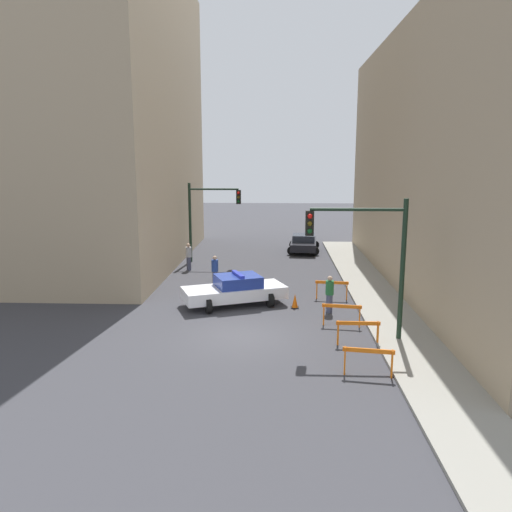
{
  "coord_description": "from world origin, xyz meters",
  "views": [
    {
      "loc": [
        1.36,
        -18.25,
        6.67
      ],
      "look_at": [
        0.25,
        6.76,
        1.83
      ],
      "focal_mm": 35.0,
      "sensor_mm": 36.0,
      "label": 1
    }
  ],
  "objects_px": {
    "barrier_corner": "(332,287)",
    "barrier_front": "(368,357)",
    "traffic_light_near": "(371,248)",
    "pedestrian_crossing": "(215,271)",
    "traffic_light_far": "(207,211)",
    "barrier_back": "(342,311)",
    "pedestrian_sidewalk": "(330,294)",
    "pedestrian_corner": "(189,256)",
    "traffic_cone": "(295,301)",
    "barrier_mid": "(358,329)",
    "parked_car_near": "(304,243)",
    "police_car": "(235,290)"
  },
  "relations": [
    {
      "from": "parked_car_near",
      "to": "pedestrian_sidewalk",
      "type": "xyz_separation_m",
      "value": [
        0.39,
        -14.81,
        0.19
      ]
    },
    {
      "from": "barrier_front",
      "to": "barrier_back",
      "type": "xyz_separation_m",
      "value": [
        -0.23,
        4.78,
        0.0
      ]
    },
    {
      "from": "barrier_mid",
      "to": "barrier_back",
      "type": "relative_size",
      "value": 1.01
    },
    {
      "from": "pedestrian_crossing",
      "to": "barrier_front",
      "type": "xyz_separation_m",
      "value": [
        6.19,
        -11.02,
        -0.24
      ]
    },
    {
      "from": "police_car",
      "to": "parked_car_near",
      "type": "distance_m",
      "value": 14.37
    },
    {
      "from": "pedestrian_crossing",
      "to": "barrier_front",
      "type": "distance_m",
      "value": 12.64
    },
    {
      "from": "traffic_light_near",
      "to": "pedestrian_crossing",
      "type": "relative_size",
      "value": 3.13
    },
    {
      "from": "traffic_light_near",
      "to": "barrier_mid",
      "type": "xyz_separation_m",
      "value": [
        -0.42,
        -0.45,
        -2.91
      ]
    },
    {
      "from": "traffic_light_near",
      "to": "pedestrian_corner",
      "type": "bearing_deg",
      "value": 126.76
    },
    {
      "from": "barrier_front",
      "to": "barrier_corner",
      "type": "bearing_deg",
      "value": 91.42
    },
    {
      "from": "police_car",
      "to": "pedestrian_crossing",
      "type": "distance_m",
      "value": 3.71
    },
    {
      "from": "traffic_light_near",
      "to": "pedestrian_crossing",
      "type": "xyz_separation_m",
      "value": [
        -6.71,
        7.91,
        -2.67
      ]
    },
    {
      "from": "police_car",
      "to": "barrier_corner",
      "type": "distance_m",
      "value": 4.75
    },
    {
      "from": "pedestrian_sidewalk",
      "to": "pedestrian_corner",
      "type": "bearing_deg",
      "value": -77.75
    },
    {
      "from": "police_car",
      "to": "barrier_back",
      "type": "bearing_deg",
      "value": -143.41
    },
    {
      "from": "pedestrian_crossing",
      "to": "pedestrian_corner",
      "type": "bearing_deg",
      "value": -12.35
    },
    {
      "from": "traffic_cone",
      "to": "traffic_light_far",
      "type": "bearing_deg",
      "value": 118.02
    },
    {
      "from": "traffic_light_near",
      "to": "pedestrian_sidewalk",
      "type": "bearing_deg",
      "value": 107.0
    },
    {
      "from": "traffic_light_far",
      "to": "pedestrian_sidewalk",
      "type": "relative_size",
      "value": 3.13
    },
    {
      "from": "traffic_cone",
      "to": "barrier_corner",
      "type": "bearing_deg",
      "value": 40.31
    },
    {
      "from": "parked_car_near",
      "to": "barrier_corner",
      "type": "bearing_deg",
      "value": -82.19
    },
    {
      "from": "police_car",
      "to": "barrier_back",
      "type": "distance_m",
      "value": 5.36
    },
    {
      "from": "traffic_light_far",
      "to": "pedestrian_corner",
      "type": "bearing_deg",
      "value": -106.87
    },
    {
      "from": "barrier_back",
      "to": "parked_car_near",
      "type": "bearing_deg",
      "value": 92.45
    },
    {
      "from": "traffic_light_far",
      "to": "traffic_cone",
      "type": "xyz_separation_m",
      "value": [
        5.47,
        -10.27,
        -3.08
      ]
    },
    {
      "from": "parked_car_near",
      "to": "barrier_front",
      "type": "bearing_deg",
      "value": -82.95
    },
    {
      "from": "barrier_corner",
      "to": "pedestrian_sidewalk",
      "type": "bearing_deg",
      "value": -98.8
    },
    {
      "from": "pedestrian_crossing",
      "to": "pedestrian_corner",
      "type": "distance_m",
      "value": 4.42
    },
    {
      "from": "pedestrian_sidewalk",
      "to": "barrier_front",
      "type": "relative_size",
      "value": 1.04
    },
    {
      "from": "parked_car_near",
      "to": "barrier_front",
      "type": "xyz_separation_m",
      "value": [
        0.95,
        -21.41,
        -0.06
      ]
    },
    {
      "from": "pedestrian_crossing",
      "to": "barrier_front",
      "type": "height_order",
      "value": "pedestrian_crossing"
    },
    {
      "from": "pedestrian_crossing",
      "to": "barrier_corner",
      "type": "bearing_deg",
      "value": -151.49
    },
    {
      "from": "barrier_mid",
      "to": "pedestrian_crossing",
      "type": "bearing_deg",
      "value": 126.93
    },
    {
      "from": "pedestrian_sidewalk",
      "to": "barrier_corner",
      "type": "relative_size",
      "value": 1.04
    },
    {
      "from": "pedestrian_sidewalk",
      "to": "barrier_mid",
      "type": "relative_size",
      "value": 1.04
    },
    {
      "from": "barrier_corner",
      "to": "barrier_front",
      "type": "bearing_deg",
      "value": -88.58
    },
    {
      "from": "traffic_light_near",
      "to": "pedestrian_crossing",
      "type": "distance_m",
      "value": 10.71
    },
    {
      "from": "barrier_front",
      "to": "barrier_mid",
      "type": "height_order",
      "value": "same"
    },
    {
      "from": "traffic_light_far",
      "to": "parked_car_near",
      "type": "relative_size",
      "value": 1.17
    },
    {
      "from": "traffic_light_far",
      "to": "pedestrian_sidewalk",
      "type": "xyz_separation_m",
      "value": [
        6.96,
        -10.87,
        -2.54
      ]
    },
    {
      "from": "traffic_light_near",
      "to": "barrier_back",
      "type": "xyz_separation_m",
      "value": [
        -0.75,
        1.67,
        -2.91
      ]
    },
    {
      "from": "traffic_light_near",
      "to": "barrier_back",
      "type": "distance_m",
      "value": 3.44
    },
    {
      "from": "traffic_light_far",
      "to": "barrier_corner",
      "type": "bearing_deg",
      "value": -50.06
    },
    {
      "from": "traffic_light_near",
      "to": "traffic_cone",
      "type": "height_order",
      "value": "traffic_light_near"
    },
    {
      "from": "traffic_light_far",
      "to": "barrier_corner",
      "type": "distance_m",
      "value": 11.7
    },
    {
      "from": "traffic_light_far",
      "to": "barrier_front",
      "type": "relative_size",
      "value": 3.27
    },
    {
      "from": "traffic_cone",
      "to": "police_car",
      "type": "bearing_deg",
      "value": 172.36
    },
    {
      "from": "traffic_light_near",
      "to": "barrier_front",
      "type": "relative_size",
      "value": 3.27
    },
    {
      "from": "barrier_back",
      "to": "barrier_mid",
      "type": "bearing_deg",
      "value": -81.26
    },
    {
      "from": "barrier_mid",
      "to": "traffic_light_far",
      "type": "bearing_deg",
      "value": 117.18
    }
  ]
}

